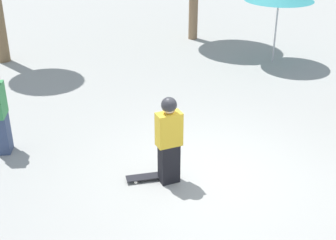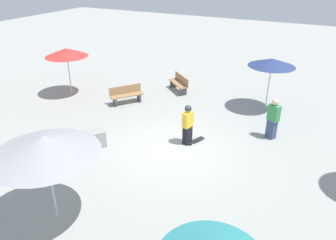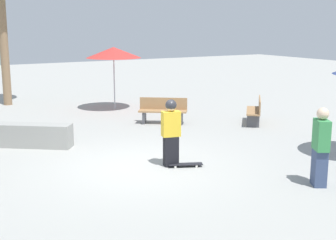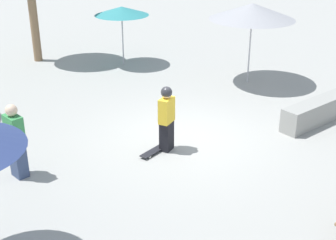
% 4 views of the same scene
% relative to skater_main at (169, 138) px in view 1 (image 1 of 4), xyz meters
% --- Properties ---
extents(ground_plane, '(60.00, 60.00, 0.00)m').
position_rel_skater_main_xyz_m(ground_plane, '(-0.67, 0.30, -0.85)').
color(ground_plane, '#9E9E99').
extents(skater_main, '(0.46, 0.32, 1.58)m').
position_rel_skater_main_xyz_m(skater_main, '(0.00, 0.00, 0.00)').
color(skater_main, black).
rests_on(skater_main, ground_plane).
extents(skateboard, '(0.81, 0.51, 0.07)m').
position_rel_skater_main_xyz_m(skateboard, '(0.25, -0.25, -0.79)').
color(skateboard, black).
rests_on(skateboard, ground_plane).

